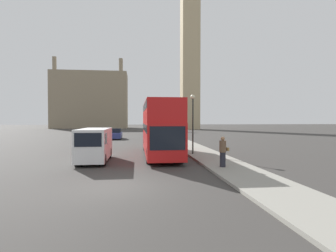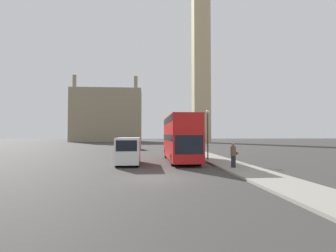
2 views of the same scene
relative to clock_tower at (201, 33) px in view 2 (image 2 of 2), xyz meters
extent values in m
plane|color=#383533|center=(-17.23, -68.63, -36.27)|extent=(300.00, 300.00, 0.00)
cube|color=gray|center=(-10.76, -68.63, -36.19)|extent=(2.95, 120.00, 0.15)
cube|color=tan|center=(0.00, 0.00, -9.31)|extent=(5.35, 5.35, 53.92)
cube|color=gray|center=(-32.51, 14.32, -26.60)|extent=(25.29, 10.99, 19.34)
cylinder|color=gray|center=(-43.26, 9.65, -14.80)|extent=(1.32, 1.32, 4.26)
cylinder|color=gray|center=(-21.76, 9.65, -14.80)|extent=(1.32, 1.32, 4.26)
cube|color=red|center=(-14.51, -58.93, -34.74)|extent=(2.52, 10.82, 2.47)
cube|color=red|center=(-14.51, -58.93, -32.71)|extent=(2.52, 10.61, 1.60)
cube|color=black|center=(-14.51, -58.93, -33.93)|extent=(2.56, 10.39, 0.55)
cube|color=black|center=(-14.51, -58.93, -32.28)|extent=(2.56, 10.17, 0.55)
cube|color=black|center=(-14.51, -64.35, -34.44)|extent=(2.22, 0.03, 1.48)
cylinder|color=black|center=(-15.41, -62.71, -35.73)|extent=(0.70, 1.07, 1.07)
cylinder|color=black|center=(-13.60, -62.71, -35.73)|extent=(0.70, 1.07, 1.07)
cylinder|color=black|center=(-15.41, -55.14, -35.73)|extent=(0.70, 1.07, 1.07)
cylinder|color=black|center=(-13.60, -55.14, -35.73)|extent=(0.70, 1.07, 1.07)
cube|color=white|center=(-19.35, -61.39, -35.00)|extent=(1.92, 5.16, 2.12)
cube|color=black|center=(-19.35, -63.98, -34.53)|extent=(1.63, 0.02, 0.85)
cube|color=black|center=(-19.35, -63.07, -34.53)|extent=(1.95, 0.93, 0.68)
cylinder|color=black|center=(-20.07, -63.15, -35.88)|extent=(0.48, 0.77, 0.77)
cylinder|color=black|center=(-18.63, -63.15, -35.88)|extent=(0.48, 0.77, 0.77)
cylinder|color=black|center=(-20.07, -59.64, -35.88)|extent=(0.48, 0.77, 0.77)
cylinder|color=black|center=(-18.63, -59.64, -35.88)|extent=(0.48, 0.77, 0.77)
cylinder|color=#23232D|center=(-11.30, -65.23, -35.68)|extent=(0.34, 0.34, 0.88)
cylinder|color=brown|center=(-11.30, -65.23, -34.89)|extent=(0.40, 0.40, 0.70)
sphere|color=#9E704C|center=(-11.30, -65.23, -34.43)|extent=(0.24, 0.24, 0.24)
cube|color=olive|center=(-11.00, -65.23, -35.07)|extent=(0.12, 0.24, 0.20)
cylinder|color=#2D332D|center=(-11.81, -59.15, -33.87)|extent=(0.12, 0.12, 4.51)
sphere|color=beige|center=(-11.81, -59.15, -31.43)|extent=(0.36, 0.36, 0.36)
cube|color=navy|center=(-19.72, -39.30, -35.70)|extent=(1.90, 4.44, 0.82)
cube|color=black|center=(-19.72, -39.19, -34.96)|extent=(1.71, 2.13, 0.65)
cylinder|color=black|center=(-20.46, -40.72, -35.94)|extent=(0.42, 0.66, 0.66)
cylinder|color=black|center=(-18.98, -40.72, -35.94)|extent=(0.42, 0.66, 0.66)
cylinder|color=black|center=(-20.46, -37.88, -35.94)|extent=(0.42, 0.66, 0.66)
cylinder|color=black|center=(-18.98, -37.88, -35.94)|extent=(0.42, 0.66, 0.66)
camera|label=1|loc=(-16.38, -80.31, -33.30)|focal=28.00mm
camera|label=2|loc=(-17.79, -84.45, -33.66)|focal=28.00mm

